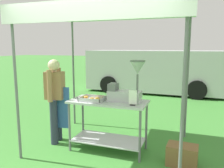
{
  "coord_description": "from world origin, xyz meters",
  "views": [
    {
      "loc": [
        1.37,
        -2.34,
        1.84
      ],
      "look_at": [
        0.01,
        1.51,
        1.17
      ],
      "focal_mm": 36.66,
      "sensor_mm": 36.0,
      "label": 1
    }
  ],
  "objects_px": {
    "menu_sign": "(133,99)",
    "vendor": "(55,97)",
    "supply_crate": "(182,155)",
    "donut_cart": "(108,115)",
    "donut_tray": "(92,99)",
    "stall_canopy": "(110,16)",
    "donut_fryer": "(128,87)",
    "van_silver": "(154,70)"
  },
  "relations": [
    {
      "from": "donut_cart",
      "to": "donut_fryer",
      "type": "xyz_separation_m",
      "value": [
        0.33,
        0.07,
        0.52
      ]
    },
    {
      "from": "donut_fryer",
      "to": "menu_sign",
      "type": "relative_size",
      "value": 2.87
    },
    {
      "from": "stall_canopy",
      "to": "donut_cart",
      "type": "bearing_deg",
      "value": -90.0
    },
    {
      "from": "menu_sign",
      "to": "van_silver",
      "type": "relative_size",
      "value": 0.05
    },
    {
      "from": "vendor",
      "to": "menu_sign",
      "type": "bearing_deg",
      "value": -6.27
    },
    {
      "from": "donut_tray",
      "to": "vendor",
      "type": "height_order",
      "value": "vendor"
    },
    {
      "from": "stall_canopy",
      "to": "donut_cart",
      "type": "relative_size",
      "value": 2.01
    },
    {
      "from": "donut_cart",
      "to": "donut_fryer",
      "type": "relative_size",
      "value": 1.92
    },
    {
      "from": "donut_cart",
      "to": "supply_crate",
      "type": "relative_size",
      "value": 2.83
    },
    {
      "from": "donut_cart",
      "to": "vendor",
      "type": "xyz_separation_m",
      "value": [
        -1.07,
        0.0,
        0.26
      ]
    },
    {
      "from": "donut_tray",
      "to": "stall_canopy",
      "type": "bearing_deg",
      "value": 34.4
    },
    {
      "from": "menu_sign",
      "to": "vendor",
      "type": "height_order",
      "value": "vendor"
    },
    {
      "from": "donut_tray",
      "to": "vendor",
      "type": "relative_size",
      "value": 0.26
    },
    {
      "from": "donut_fryer",
      "to": "vendor",
      "type": "relative_size",
      "value": 0.44
    },
    {
      "from": "donut_cart",
      "to": "van_silver",
      "type": "bearing_deg",
      "value": 91.2
    },
    {
      "from": "donut_tray",
      "to": "donut_fryer",
      "type": "relative_size",
      "value": 0.59
    },
    {
      "from": "supply_crate",
      "to": "van_silver",
      "type": "xyz_separation_m",
      "value": [
        -1.4,
        5.91,
        0.72
      ]
    },
    {
      "from": "donut_cart",
      "to": "van_silver",
      "type": "height_order",
      "value": "van_silver"
    },
    {
      "from": "donut_tray",
      "to": "menu_sign",
      "type": "xyz_separation_m",
      "value": [
        0.75,
        -0.09,
        0.08
      ]
    },
    {
      "from": "menu_sign",
      "to": "van_silver",
      "type": "bearing_deg",
      "value": 95.79
    },
    {
      "from": "vendor",
      "to": "van_silver",
      "type": "xyz_separation_m",
      "value": [
        0.95,
        5.79,
        -0.03
      ]
    },
    {
      "from": "menu_sign",
      "to": "van_silver",
      "type": "xyz_separation_m",
      "value": [
        -0.6,
        5.96,
        -0.14
      ]
    },
    {
      "from": "menu_sign",
      "to": "supply_crate",
      "type": "height_order",
      "value": "menu_sign"
    },
    {
      "from": "donut_fryer",
      "to": "vendor",
      "type": "height_order",
      "value": "donut_fryer"
    },
    {
      "from": "stall_canopy",
      "to": "vendor",
      "type": "bearing_deg",
      "value": -174.9
    },
    {
      "from": "donut_cart",
      "to": "donut_fryer",
      "type": "distance_m",
      "value": 0.62
    },
    {
      "from": "donut_cart",
      "to": "donut_tray",
      "type": "relative_size",
      "value": 3.28
    },
    {
      "from": "donut_cart",
      "to": "menu_sign",
      "type": "xyz_separation_m",
      "value": [
        0.48,
        -0.17,
        0.37
      ]
    },
    {
      "from": "donut_fryer",
      "to": "vendor",
      "type": "distance_m",
      "value": 1.43
    },
    {
      "from": "donut_tray",
      "to": "supply_crate",
      "type": "xyz_separation_m",
      "value": [
        1.54,
        -0.04,
        -0.77
      ]
    },
    {
      "from": "vendor",
      "to": "supply_crate",
      "type": "relative_size",
      "value": 3.33
    },
    {
      "from": "donut_cart",
      "to": "stall_canopy",
      "type": "bearing_deg",
      "value": 90.0
    },
    {
      "from": "van_silver",
      "to": "vendor",
      "type": "bearing_deg",
      "value": -99.35
    },
    {
      "from": "stall_canopy",
      "to": "van_silver",
      "type": "bearing_deg",
      "value": 91.22
    },
    {
      "from": "stall_canopy",
      "to": "van_silver",
      "type": "distance_m",
      "value": 5.88
    },
    {
      "from": "vendor",
      "to": "supply_crate",
      "type": "xyz_separation_m",
      "value": [
        2.35,
        -0.12,
        -0.74
      ]
    },
    {
      "from": "donut_cart",
      "to": "van_silver",
      "type": "distance_m",
      "value": 5.8
    },
    {
      "from": "donut_fryer",
      "to": "supply_crate",
      "type": "distance_m",
      "value": 1.39
    },
    {
      "from": "menu_sign",
      "to": "supply_crate",
      "type": "bearing_deg",
      "value": 3.56
    },
    {
      "from": "donut_cart",
      "to": "supply_crate",
      "type": "bearing_deg",
      "value": -5.3
    },
    {
      "from": "donut_tray",
      "to": "menu_sign",
      "type": "distance_m",
      "value": 0.76
    },
    {
      "from": "menu_sign",
      "to": "donut_cart",
      "type": "bearing_deg",
      "value": 160.83
    }
  ]
}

